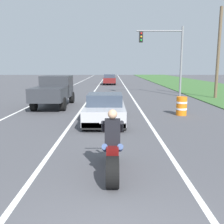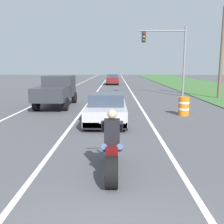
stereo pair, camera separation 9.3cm
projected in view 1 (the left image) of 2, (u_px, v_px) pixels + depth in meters
lane_stripe_left_solid at (52, 96)px, 23.01m from camera, size 0.14×120.00×0.01m
lane_stripe_right_solid at (132, 96)px, 22.98m from camera, size 0.14×120.00×0.01m
lane_stripe_centre_dashed at (92, 96)px, 23.00m from camera, size 0.14×120.00×0.01m
motorcycle_with_rider at (113, 152)px, 6.02m from camera, size 0.70×2.21×1.62m
sports_car_silver at (106, 109)px, 11.96m from camera, size 1.84×4.30×1.37m
pickup_truck_left_lane_dark_grey at (55, 90)px, 16.56m from camera, size 2.02×4.80×1.98m
traffic_light_mast_near at (169, 51)px, 22.01m from camera, size 4.04×0.34×6.00m
utility_pole_roadside at (219, 54)px, 20.39m from camera, size 0.24×0.24×7.22m
construction_barrel_nearest at (183, 106)px, 13.70m from camera, size 0.58×0.58×1.00m
distant_car_far_ahead at (111, 79)px, 37.34m from camera, size 1.80×4.00×1.50m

